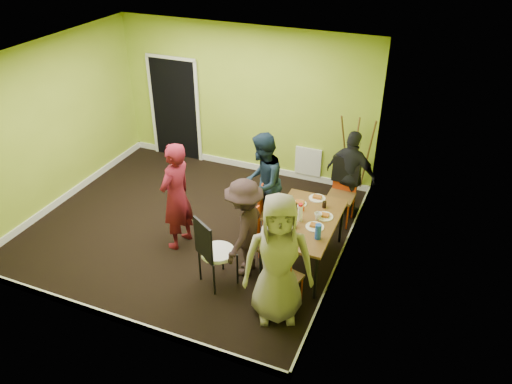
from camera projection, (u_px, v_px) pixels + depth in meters
ground at (191, 227)px, 8.21m from camera, size 5.00×5.00×0.00m
room_walls at (187, 173)px, 7.74m from camera, size 5.04×4.54×2.82m
dining_table at (304, 223)px, 7.08m from camera, size 0.90×1.50×0.75m
chair_left_far at (267, 210)px, 7.76m from camera, size 0.42×0.41×0.86m
chair_left_near at (259, 237)px, 7.09m from camera, size 0.44×0.44×0.92m
chair_back_end at (345, 177)px, 8.10m from camera, size 0.45×0.53×1.07m
chair_front_end at (284, 276)px, 6.41m from camera, size 0.43×0.44×0.87m
chair_bentwood at (213, 249)px, 6.71m from camera, size 0.57×0.58×1.08m
easel at (355, 157)px, 8.70m from camera, size 0.61×0.58×1.53m
plate_near_left at (300, 204)px, 7.40m from camera, size 0.21×0.21×0.01m
plate_near_right at (279, 227)px, 6.88m from camera, size 0.22×0.22×0.01m
plate_far_back at (317, 198)px, 7.53m from camera, size 0.25×0.25×0.01m
plate_far_front at (294, 240)px, 6.62m from camera, size 0.25×0.25×0.01m
plate_wall_back at (324, 216)px, 7.11m from camera, size 0.26×0.26×0.01m
plate_wall_front at (315, 227)px, 6.89m from camera, size 0.26×0.26×0.01m
thermos at (300, 213)px, 6.97m from camera, size 0.07×0.07×0.25m
blue_bottle at (318, 232)px, 6.61m from camera, size 0.08×0.08×0.22m
orange_bottle at (303, 209)px, 7.23m from camera, size 0.04×0.04×0.07m
glass_mid at (295, 207)px, 7.25m from camera, size 0.06×0.06×0.09m
glass_back at (324, 205)px, 7.30m from camera, size 0.06×0.06×0.10m
glass_front at (297, 238)px, 6.59m from camera, size 0.07×0.07×0.10m
cup_a at (293, 224)px, 6.88m from camera, size 0.12×0.12×0.09m
cup_b at (318, 216)px, 7.04m from camera, size 0.11×0.11×0.10m
person_standing at (176, 196)px, 7.38m from camera, size 0.50×0.68×1.72m
person_left_far at (262, 183)px, 7.79m from camera, size 0.74×0.89×1.65m
person_left_near at (244, 228)px, 6.88m from camera, size 0.61×0.99×1.49m
person_back_end at (351, 175)px, 8.16m from camera, size 0.96×0.60×1.52m
person_front_end at (278, 259)px, 6.06m from camera, size 1.03×0.87×1.79m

